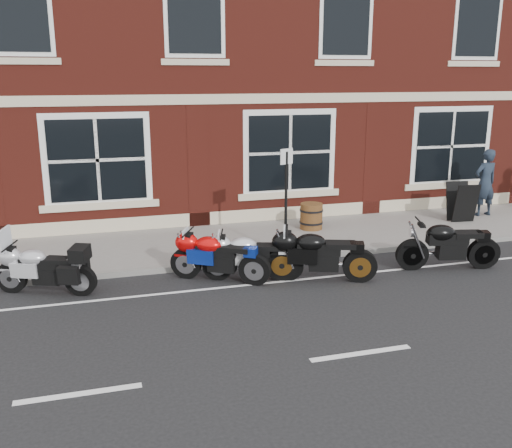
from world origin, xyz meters
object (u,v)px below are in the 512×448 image
object	(u,v)px
moto_sport_red	(218,255)
pedestrian_left	(485,183)
moto_naked_black	(446,243)
moto_sport_black	(319,253)
parking_sign	(286,194)
barrel_planter	(311,216)
moto_sport_silver	(251,255)
a_board_sign	(462,202)
moto_touring_silver	(42,267)

from	to	relation	value
moto_sport_red	pedestrian_left	xyz separation A→B (m)	(8.31, 2.84, 0.53)
moto_sport_red	moto_naked_black	bearing A→B (deg)	-65.46
moto_sport_black	parking_sign	bearing A→B (deg)	26.53
pedestrian_left	barrel_planter	bearing A→B (deg)	-2.76
moto_sport_red	barrel_planter	xyz separation A→B (m)	(3.08, 2.81, -0.08)
parking_sign	moto_sport_black	bearing A→B (deg)	-104.95
pedestrian_left	parking_sign	distance (m)	6.85
moto_sport_silver	barrel_planter	bearing A→B (deg)	-22.44
moto_naked_black	barrel_planter	xyz separation A→B (m)	(-1.68, 3.42, -0.12)
parking_sign	a_board_sign	bearing A→B (deg)	-6.98
barrel_planter	parking_sign	bearing A→B (deg)	-125.97
moto_naked_black	pedestrian_left	distance (m)	4.97
moto_sport_black	barrel_planter	xyz separation A→B (m)	(1.17, 3.35, -0.12)
moto_touring_silver	moto_sport_red	size ratio (longest dim) A/B	1.02
moto_sport_silver	parking_sign	bearing A→B (deg)	-28.38
moto_touring_silver	moto_naked_black	distance (m)	8.11
moto_sport_red	parking_sign	size ratio (longest dim) A/B	0.78
moto_touring_silver	pedestrian_left	xyz separation A→B (m)	(11.61, 2.59, 0.54)
pedestrian_left	a_board_sign	bearing A→B (deg)	19.40
moto_touring_silver	moto_sport_red	distance (m)	3.31
moto_sport_silver	moto_naked_black	xyz separation A→B (m)	(4.12, -0.50, 0.05)
moto_sport_black	moto_sport_silver	world-z (taller)	moto_sport_black
moto_touring_silver	pedestrian_left	distance (m)	11.91
moto_sport_red	moto_sport_silver	xyz separation A→B (m)	(0.64, -0.11, -0.01)
moto_touring_silver	moto_naked_black	size ratio (longest dim) A/B	0.85
a_board_sign	parking_sign	distance (m)	5.80
moto_sport_red	pedestrian_left	size ratio (longest dim) A/B	0.97
moto_sport_red	moto_sport_silver	bearing A→B (deg)	-67.59
moto_naked_black	parking_sign	distance (m)	3.53
moto_sport_silver	pedestrian_left	bearing A→B (deg)	-51.50
moto_touring_silver	moto_sport_silver	xyz separation A→B (m)	(3.94, -0.36, -0.01)
moto_sport_silver	parking_sign	xyz separation A→B (m)	(1.10, 1.06, 0.96)
moto_sport_black	a_board_sign	size ratio (longest dim) A/B	2.00
moto_sport_red	a_board_sign	xyz separation A→B (m)	(7.29, 2.42, 0.12)
moto_naked_black	moto_sport_silver	bearing A→B (deg)	95.85
moto_naked_black	moto_sport_red	bearing A→B (deg)	95.51
moto_sport_red	pedestrian_left	distance (m)	8.80
moto_sport_silver	moto_naked_black	bearing A→B (deg)	-79.48
pedestrian_left	moto_naked_black	bearing A→B (deg)	41.13
moto_naked_black	parking_sign	xyz separation A→B (m)	(-3.03, 1.57, 0.91)
moto_touring_silver	moto_sport_black	size ratio (longest dim) A/B	0.87
moto_sport_black	moto_sport_silver	size ratio (longest dim) A/B	1.09
moto_naked_black	moto_touring_silver	bearing A→B (deg)	96.71
moto_naked_black	pedestrian_left	world-z (taller)	pedestrian_left
moto_sport_black	pedestrian_left	size ratio (longest dim) A/B	1.13
a_board_sign	barrel_planter	distance (m)	4.23
barrel_planter	parking_sign	xyz separation A→B (m)	(-1.34, -1.85, 1.02)
moto_touring_silver	pedestrian_left	world-z (taller)	pedestrian_left
moto_sport_red	pedestrian_left	world-z (taller)	pedestrian_left
moto_sport_black	moto_naked_black	bearing A→B (deg)	-71.62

